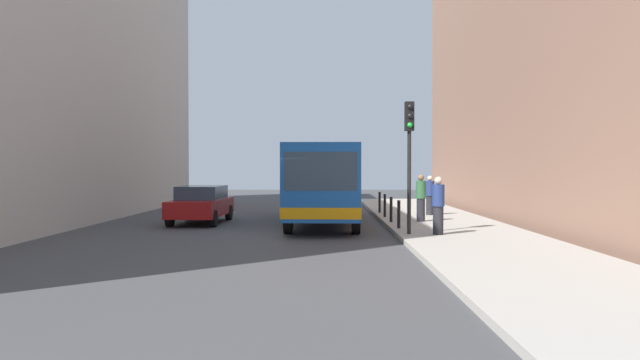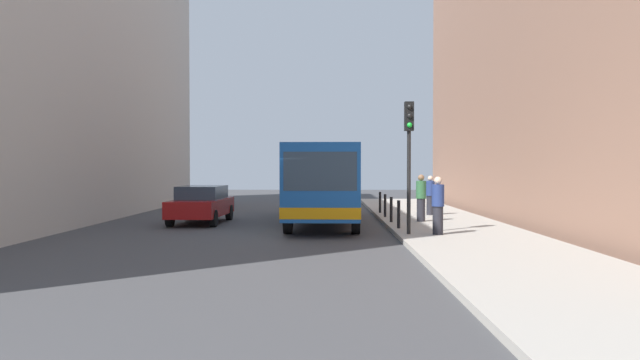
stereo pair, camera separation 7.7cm
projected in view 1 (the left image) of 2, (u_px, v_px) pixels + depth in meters
The scene contains 14 objects.
ground_plane at pixel (296, 235), 19.83m from camera, with size 80.00×80.00×0.00m, color #424244.
sidewalk at pixel (461, 233), 19.79m from camera, with size 4.40×40.00×0.15m, color #ADA89E.
building_left at pixel (8, 23), 23.74m from camera, with size 7.00×32.00×15.77m, color #BCB7AD.
building_right at pixel (595, 47), 23.61m from camera, with size 7.00×32.00×13.82m, color #936B56.
bus at pixel (325, 180), 24.14m from camera, with size 2.81×11.08×3.00m.
car_beside_bus at pixel (201, 203), 24.03m from camera, with size 1.99×4.46×1.48m.
traffic_light at pixel (409, 142), 18.72m from camera, with size 0.28×0.33×4.10m.
bollard_near at pixel (399, 214), 20.53m from camera, with size 0.11×0.11×0.95m, color black.
bollard_mid at pixel (391, 209), 22.89m from camera, with size 0.11×0.11×0.95m, color black.
bollard_far at pixel (385, 206), 25.24m from camera, with size 0.11×0.11×0.95m, color black.
bollard_farthest at pixel (380, 202), 27.59m from camera, with size 0.11×0.11×0.95m, color black.
pedestrian_near_signal at pixel (438, 205), 18.62m from camera, with size 0.38×0.38×1.78m.
pedestrian_mid_sidewalk at pixel (421, 198), 23.14m from camera, with size 0.38×0.38×1.80m.
pedestrian_far_sidewalk at pixel (430, 195), 26.29m from camera, with size 0.38×0.38×1.71m.
Camera 1 is at (0.90, -19.78, 2.22)m, focal length 33.98 mm.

